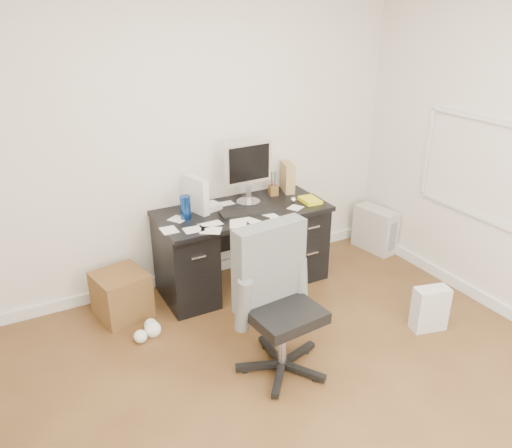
{
  "coord_description": "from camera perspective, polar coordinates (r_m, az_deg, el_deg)",
  "views": [
    {
      "loc": [
        -1.51,
        -1.97,
        2.38
      ],
      "look_at": [
        0.19,
        1.2,
        0.8
      ],
      "focal_mm": 35.0,
      "sensor_mm": 36.0,
      "label": 1
    }
  ],
  "objects": [
    {
      "name": "yellow_book",
      "position": [
        4.54,
        6.24,
        2.73
      ],
      "size": [
        0.17,
        0.21,
        0.03
      ],
      "primitive_type": "cube",
      "rotation": [
        0.0,
        0.0,
        -0.06
      ],
      "color": "yellow",
      "rests_on": "desk"
    },
    {
      "name": "keyboard",
      "position": [
        4.26,
        -1.08,
        1.35
      ],
      "size": [
        0.47,
        0.22,
        0.03
      ],
      "primitive_type": "cube",
      "rotation": [
        0.0,
        0.0,
        -0.14
      ],
      "color": "black",
      "rests_on": "desk"
    },
    {
      "name": "room_shell",
      "position": [
        2.63,
        9.1,
        7.37
      ],
      "size": [
        4.02,
        4.02,
        2.71
      ],
      "color": "silver",
      "rests_on": "ground"
    },
    {
      "name": "desk",
      "position": [
        4.51,
        -1.53,
        -2.38
      ],
      "size": [
        1.5,
        0.7,
        0.75
      ],
      "color": "black",
      "rests_on": "ground"
    },
    {
      "name": "computer_mouse",
      "position": [
        4.5,
        4.27,
        2.77
      ],
      "size": [
        0.06,
        0.06,
        0.05
      ],
      "primitive_type": "sphere",
      "rotation": [
        0.0,
        0.0,
        -0.07
      ],
      "color": "silver",
      "rests_on": "desk"
    },
    {
      "name": "pen_cup",
      "position": [
        4.65,
        2.0,
        4.65
      ],
      "size": [
        0.11,
        0.11,
        0.23
      ],
      "primitive_type": null,
      "rotation": [
        0.0,
        0.0,
        -0.18
      ],
      "color": "brown",
      "rests_on": "desk"
    },
    {
      "name": "office_chair",
      "position": [
        3.4,
        3.14,
        -9.25
      ],
      "size": [
        0.66,
        0.66,
        1.07
      ],
      "primitive_type": null,
      "rotation": [
        0.0,
        0.0,
        0.09
      ],
      "color": "#545754",
      "rests_on": "ground"
    },
    {
      "name": "ground",
      "position": [
        3.44,
        7.07,
        -20.35
      ],
      "size": [
        4.0,
        4.0,
        0.0
      ],
      "primitive_type": "plane",
      "color": "#4A2E18",
      "rests_on": "ground"
    },
    {
      "name": "loose_papers",
      "position": [
        4.24,
        -3.67,
        1.05
      ],
      "size": [
        1.1,
        0.6,
        0.0
      ],
      "primitive_type": null,
      "color": "white",
      "rests_on": "desk"
    },
    {
      "name": "travel_mug",
      "position": [
        4.17,
        -8.06,
        1.89
      ],
      "size": [
        0.1,
        0.1,
        0.2
      ],
      "primitive_type": "cylinder",
      "rotation": [
        0.0,
        0.0,
        0.17
      ],
      "color": "navy",
      "rests_on": "desk"
    },
    {
      "name": "white_binder",
      "position": [
        4.27,
        -6.86,
        3.33
      ],
      "size": [
        0.2,
        0.3,
        0.31
      ],
      "primitive_type": "cube",
      "rotation": [
        0.0,
        0.0,
        0.3
      ],
      "color": "silver",
      "rests_on": "desk"
    },
    {
      "name": "magazine_file",
      "position": [
        4.76,
        3.64,
        5.36
      ],
      "size": [
        0.18,
        0.26,
        0.27
      ],
      "primitive_type": "cube",
      "rotation": [
        0.0,
        0.0,
        -0.3
      ],
      "color": "#A78450",
      "rests_on": "desk"
    },
    {
      "name": "pc_tower",
      "position": [
        5.38,
        13.45,
        -0.58
      ],
      "size": [
        0.27,
        0.48,
        0.46
      ],
      "primitive_type": "cube",
      "rotation": [
        0.0,
        0.0,
        0.16
      ],
      "color": "#B7B1A5",
      "rests_on": "ground"
    },
    {
      "name": "wicker_basket",
      "position": [
        4.3,
        -15.12,
        -7.8
      ],
      "size": [
        0.46,
        0.46,
        0.39
      ],
      "primitive_type": "cube",
      "rotation": [
        0.0,
        0.0,
        0.21
      ],
      "color": "#503618",
      "rests_on": "ground"
    },
    {
      "name": "desk_printer",
      "position": [
        5.06,
        4.12,
        -3.25
      ],
      "size": [
        0.35,
        0.3,
        0.18
      ],
      "primitive_type": "cube",
      "rotation": [
        0.0,
        0.0,
        -0.18
      ],
      "color": "slate",
      "rests_on": "ground"
    },
    {
      "name": "paper_remote",
      "position": [
        4.17,
        0.66,
        0.83
      ],
      "size": [
        0.3,
        0.24,
        0.02
      ],
      "primitive_type": null,
      "rotation": [
        0.0,
        0.0,
        0.05
      ],
      "color": "white",
      "rests_on": "desk"
    },
    {
      "name": "lcd_monitor",
      "position": [
        4.4,
        -0.9,
        5.86
      ],
      "size": [
        0.46,
        0.28,
        0.57
      ],
      "primitive_type": null,
      "rotation": [
        0.0,
        0.0,
        0.04
      ],
      "color": "silver",
      "rests_on": "desk"
    },
    {
      "name": "shopping_bag",
      "position": [
        4.23,
        19.26,
        -9.12
      ],
      "size": [
        0.31,
        0.25,
        0.37
      ],
      "primitive_type": "cube",
      "rotation": [
        0.0,
        0.0,
        -0.24
      ],
      "color": "silver",
      "rests_on": "ground"
    }
  ]
}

